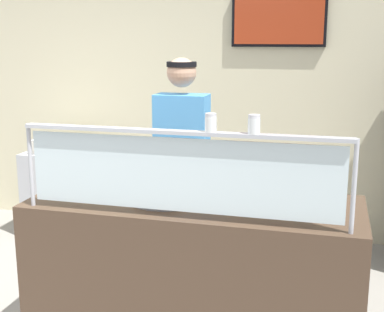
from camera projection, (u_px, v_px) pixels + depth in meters
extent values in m
plane|color=gray|center=(216.00, 299.00, 3.94)|extent=(12.00, 12.00, 0.00)
cube|color=beige|center=(251.00, 96.00, 5.05)|extent=(6.36, 0.08, 2.70)
cube|color=black|center=(279.00, 21.00, 4.77)|extent=(0.85, 0.04, 0.46)
cube|color=#B23819|center=(278.00, 21.00, 4.75)|extent=(0.80, 0.01, 0.41)
cube|color=#4C3828|center=(195.00, 275.00, 3.25)|extent=(1.96, 0.75, 0.95)
cylinder|color=#B2B5BC|center=(31.00, 165.00, 3.02)|extent=(0.02, 0.02, 0.48)
cylinder|color=#B2B5BC|center=(354.00, 187.00, 2.58)|extent=(0.02, 0.02, 0.48)
cube|color=silver|center=(180.00, 175.00, 2.80)|extent=(1.70, 0.01, 0.40)
cube|color=#B2B5BC|center=(179.00, 132.00, 2.75)|extent=(1.76, 0.06, 0.02)
cylinder|color=#9EA0A8|center=(166.00, 199.00, 3.17)|extent=(0.44, 0.44, 0.01)
cylinder|color=tan|center=(166.00, 197.00, 3.16)|extent=(0.41, 0.41, 0.02)
cylinder|color=#D65B2D|center=(166.00, 195.00, 3.16)|extent=(0.36, 0.36, 0.01)
cube|color=#ADAFB7|center=(162.00, 195.00, 3.14)|extent=(0.13, 0.29, 0.01)
cylinder|color=white|center=(211.00, 124.00, 2.70)|extent=(0.06, 0.06, 0.08)
cylinder|color=white|center=(211.00, 127.00, 2.70)|extent=(0.05, 0.05, 0.05)
cylinder|color=silver|center=(211.00, 115.00, 2.68)|extent=(0.06, 0.06, 0.02)
cylinder|color=white|center=(254.00, 126.00, 2.64)|extent=(0.06, 0.06, 0.08)
cylinder|color=red|center=(254.00, 128.00, 2.64)|extent=(0.05, 0.05, 0.05)
cylinder|color=silver|center=(254.00, 116.00, 2.63)|extent=(0.06, 0.06, 0.02)
cylinder|color=#23232D|center=(168.00, 229.00, 4.05)|extent=(0.13, 0.13, 0.95)
cylinder|color=#23232D|center=(196.00, 231.00, 3.99)|extent=(0.13, 0.13, 0.95)
cube|color=#4C9EE5|center=(182.00, 132.00, 3.86)|extent=(0.38, 0.21, 0.55)
sphere|color=tan|center=(182.00, 72.00, 3.76)|extent=(0.21, 0.21, 0.21)
cylinder|color=black|center=(182.00, 64.00, 3.75)|extent=(0.21, 0.21, 0.04)
cylinder|color=tan|center=(198.00, 153.00, 3.62)|extent=(0.08, 0.34, 0.08)
cube|color=#B7BABF|center=(66.00, 192.00, 5.22)|extent=(0.70, 0.55, 0.82)
cube|color=silver|center=(65.00, 149.00, 5.13)|extent=(0.47, 0.47, 0.04)
cube|color=silver|center=(64.00, 144.00, 5.12)|extent=(0.46, 0.46, 0.04)
cube|color=silver|center=(63.00, 140.00, 5.11)|extent=(0.46, 0.46, 0.04)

